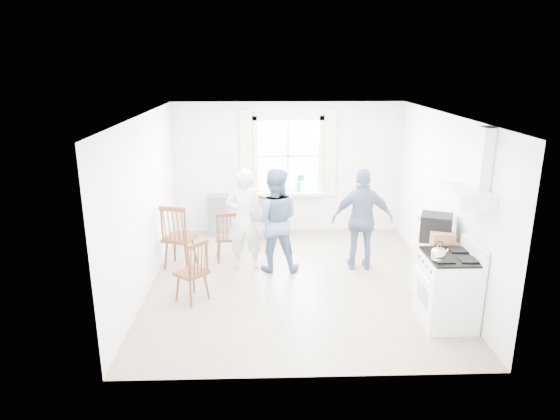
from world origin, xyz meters
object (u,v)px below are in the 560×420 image
object	(u,v)px
windsor_chair_b	(176,231)
person_right	(362,220)
person_left	(245,219)
gas_stove	(448,289)
windsor_chair_c	(196,265)
windsor_chair_a	(227,232)
person_mid	(274,220)
stereo_stack	(436,228)
low_cabinet	(435,270)

from	to	relation	value
windsor_chair_b	person_right	xyz separation A→B (m)	(3.06, -0.05, 0.17)
person_left	person_right	distance (m)	1.93
gas_stove	windsor_chair_c	size ratio (longest dim) A/B	1.20
person_left	windsor_chair_b	bearing A→B (deg)	2.94
windsor_chair_a	person_mid	size ratio (longest dim) A/B	0.53
windsor_chair_a	gas_stove	bearing A→B (deg)	-35.88
stereo_stack	windsor_chair_c	world-z (taller)	stereo_stack
person_mid	person_right	distance (m)	1.44
windsor_chair_b	person_right	size ratio (longest dim) A/B	0.66
gas_stove	stereo_stack	xyz separation A→B (m)	(0.03, 0.71, 0.60)
stereo_stack	person_mid	world-z (taller)	person_mid
low_cabinet	windsor_chair_a	distance (m)	3.44
windsor_chair_c	person_right	world-z (taller)	person_right
windsor_chair_a	person_left	xyz separation A→B (m)	(0.32, -0.27, 0.30)
low_cabinet	person_left	world-z (taller)	person_left
stereo_stack	person_left	world-z (taller)	person_left
person_mid	person_left	bearing A→B (deg)	-6.94
windsor_chair_c	person_mid	distance (m)	1.65
person_right	low_cabinet	bearing A→B (deg)	129.81
windsor_chair_a	windsor_chair_b	bearing A→B (deg)	-160.23
person_right	person_mid	bearing A→B (deg)	3.59
low_cabinet	windsor_chair_a	bearing A→B (deg)	154.30
gas_stove	person_right	xyz separation A→B (m)	(-0.78, 1.85, 0.37)
low_cabinet	windsor_chair_b	distance (m)	4.10
person_right	windsor_chair_c	bearing A→B (deg)	27.37
gas_stove	low_cabinet	world-z (taller)	gas_stove
stereo_stack	windsor_chair_b	distance (m)	4.07
low_cabinet	stereo_stack	xyz separation A→B (m)	(-0.04, 0.01, 0.64)
windsor_chair_a	windsor_chair_b	size ratio (longest dim) A/B	0.81
person_left	person_right	size ratio (longest dim) A/B	1.01
gas_stove	stereo_stack	size ratio (longest dim) A/B	2.11
windsor_chair_c	person_left	xyz separation A→B (m)	(0.66, 1.23, 0.29)
windsor_chair_b	low_cabinet	bearing A→B (deg)	-17.06
person_right	gas_stove	bearing A→B (deg)	116.22
windsor_chair_a	stereo_stack	bearing A→B (deg)	-25.79
windsor_chair_b	person_right	bearing A→B (deg)	-0.90
windsor_chair_b	person_left	distance (m)	1.14
low_cabinet	windsor_chair_c	distance (m)	3.44
windsor_chair_c	person_right	size ratio (longest dim) A/B	0.55
windsor_chair_c	person_mid	size ratio (longest dim) A/B	0.54
gas_stove	windsor_chair_c	world-z (taller)	gas_stove
windsor_chair_a	person_mid	xyz separation A→B (m)	(0.80, -0.35, 0.30)
person_left	person_right	bearing A→B (deg)	179.58
windsor_chair_c	person_left	bearing A→B (deg)	61.79
windsor_chair_b	gas_stove	bearing A→B (deg)	-26.32
stereo_stack	person_left	size ratio (longest dim) A/B	0.31
person_mid	person_right	size ratio (longest dim) A/B	1.01
gas_stove	person_mid	size ratio (longest dim) A/B	0.65
windsor_chair_a	person_right	size ratio (longest dim) A/B	0.53
windsor_chair_b	windsor_chair_c	distance (m)	1.30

